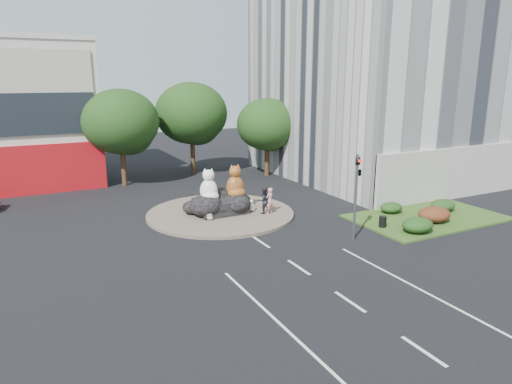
# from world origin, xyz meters

# --- Properties ---
(ground) EXTENTS (120.00, 120.00, 0.00)m
(ground) POSITION_xyz_m (0.00, 0.00, 0.00)
(ground) COLOR black
(ground) RESTS_ON ground
(roundabout_island) EXTENTS (10.00, 10.00, 0.20)m
(roundabout_island) POSITION_xyz_m (0.00, 10.00, 0.10)
(roundabout_island) COLOR brown
(roundabout_island) RESTS_ON ground
(rock_plinth) EXTENTS (3.20, 2.60, 0.90)m
(rock_plinth) POSITION_xyz_m (0.00, 10.00, 0.65)
(rock_plinth) COLOR black
(rock_plinth) RESTS_ON roundabout_island
(grass_verge) EXTENTS (10.00, 6.00, 0.12)m
(grass_verge) POSITION_xyz_m (12.00, 3.00, 0.06)
(grass_verge) COLOR #264316
(grass_verge) RESTS_ON ground
(tree_left) EXTENTS (6.46, 6.46, 8.27)m
(tree_left) POSITION_xyz_m (-3.93, 22.06, 5.25)
(tree_left) COLOR #382314
(tree_left) RESTS_ON ground
(tree_mid) EXTENTS (6.84, 6.84, 8.76)m
(tree_mid) POSITION_xyz_m (3.07, 24.06, 5.56)
(tree_mid) COLOR #382314
(tree_mid) RESTS_ON ground
(tree_right) EXTENTS (5.70, 5.70, 7.30)m
(tree_right) POSITION_xyz_m (9.07, 20.06, 4.63)
(tree_right) COLOR #382314
(tree_right) RESTS_ON ground
(hedge_near_green) EXTENTS (2.00, 1.60, 0.90)m
(hedge_near_green) POSITION_xyz_m (9.00, 1.00, 0.57)
(hedge_near_green) COLOR #103512
(hedge_near_green) RESTS_ON grass_verge
(hedge_red) EXTENTS (2.20, 1.76, 0.99)m
(hedge_red) POSITION_xyz_m (11.50, 2.00, 0.61)
(hedge_red) COLOR #451A12
(hedge_red) RESTS_ON grass_verge
(hedge_mid_green) EXTENTS (1.80, 1.44, 0.81)m
(hedge_mid_green) POSITION_xyz_m (14.00, 3.50, 0.53)
(hedge_mid_green) COLOR #103512
(hedge_mid_green) RESTS_ON grass_verge
(hedge_back_green) EXTENTS (1.60, 1.28, 0.72)m
(hedge_back_green) POSITION_xyz_m (10.50, 4.80, 0.48)
(hedge_back_green) COLOR #103512
(hedge_back_green) RESTS_ON grass_verge
(traffic_light) EXTENTS (0.44, 1.24, 5.00)m
(traffic_light) POSITION_xyz_m (5.10, 2.00, 3.62)
(traffic_light) COLOR #595B60
(traffic_light) RESTS_ON ground
(street_lamp) EXTENTS (2.34, 0.22, 8.06)m
(street_lamp) POSITION_xyz_m (12.82, 8.00, 4.55)
(street_lamp) COLOR #595B60
(street_lamp) RESTS_ON ground
(cat_white) EXTENTS (1.73, 1.64, 2.27)m
(cat_white) POSITION_xyz_m (-0.86, 9.86, 2.24)
(cat_white) COLOR white
(cat_white) RESTS_ON rock_plinth
(cat_tabby) EXTENTS (1.44, 1.26, 2.38)m
(cat_tabby) POSITION_xyz_m (1.06, 9.86, 2.29)
(cat_tabby) COLOR #AD6424
(cat_tabby) RESTS_ON rock_plinth
(kitten_calico) EXTENTS (0.48, 0.42, 0.80)m
(kitten_calico) POSITION_xyz_m (-1.29, 8.71, 0.60)
(kitten_calico) COLOR silver
(kitten_calico) RESTS_ON roundabout_island
(kitten_white) EXTENTS (0.67, 0.65, 0.85)m
(kitten_white) POSITION_xyz_m (2.00, 9.30, 0.62)
(kitten_white) COLOR silver
(kitten_white) RESTS_ON roundabout_island
(pedestrian_pink) EXTENTS (0.76, 0.64, 1.77)m
(pedestrian_pink) POSITION_xyz_m (2.86, 8.25, 1.09)
(pedestrian_pink) COLOR pink
(pedestrian_pink) RESTS_ON roundabout_island
(pedestrian_dark) EXTENTS (0.92, 0.74, 1.78)m
(pedestrian_dark) POSITION_xyz_m (2.51, 8.41, 1.09)
(pedestrian_dark) COLOR black
(pedestrian_dark) RESTS_ON roundabout_island
(litter_bin) EXTENTS (0.58, 0.58, 0.68)m
(litter_bin) POSITION_xyz_m (7.83, 2.71, 0.46)
(litter_bin) COLOR black
(litter_bin) RESTS_ON grass_verge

